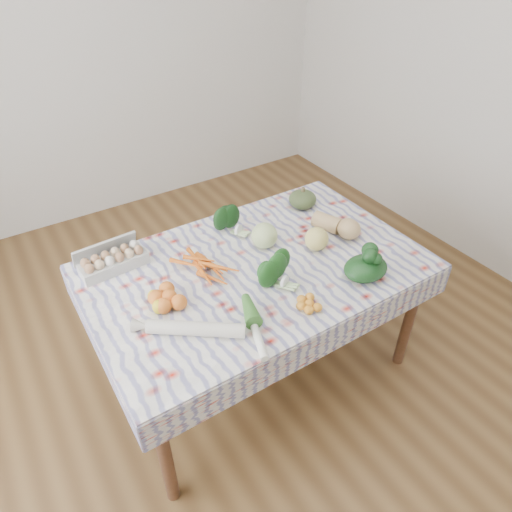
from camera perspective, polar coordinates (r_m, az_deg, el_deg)
ground at (r=2.82m, az=0.00°, el=-13.37°), size 4.50×4.50×0.00m
wall_back at (r=3.96m, az=-19.60°, el=23.94°), size 4.00×0.04×2.80m
dining_table at (r=2.34m, az=0.00°, el=-2.76°), size 1.60×1.00×0.75m
tablecloth at (r=2.29m, az=0.00°, el=-1.27°), size 1.66×1.06×0.01m
egg_carton at (r=2.35m, az=-17.37°, el=-0.70°), size 0.33×0.15×0.09m
carrot_bunch at (r=2.24m, az=-6.66°, el=-1.79°), size 0.29×0.28×0.04m
kale_bunch at (r=2.49m, az=-3.09°, el=4.25°), size 0.19×0.18×0.13m
kabocha_squash at (r=2.74m, az=5.84°, el=7.08°), size 0.22×0.22×0.11m
cabbage at (r=2.38m, az=1.05°, el=2.57°), size 0.17×0.17×0.14m
butternut_squash at (r=2.52m, az=10.11°, el=3.99°), size 0.21×0.29×0.12m
orange_cluster at (r=2.09m, az=-10.80°, el=-5.05°), size 0.25×0.25×0.08m
broccoli at (r=2.14m, az=2.49°, el=-2.44°), size 0.19×0.19×0.11m
mandarin_cluster at (r=2.06m, az=6.70°, el=-5.83°), size 0.17×0.17×0.04m
grapefruit at (r=2.38m, az=7.59°, el=2.13°), size 0.16×0.16×0.12m
spinach_bag at (r=2.25m, az=13.54°, el=-1.48°), size 0.28×0.26×0.10m
daikon at (r=1.94m, az=-7.52°, el=-8.99°), size 0.39×0.31×0.06m
leek at (r=1.94m, az=-0.17°, el=-8.98°), size 0.15×0.33×0.04m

